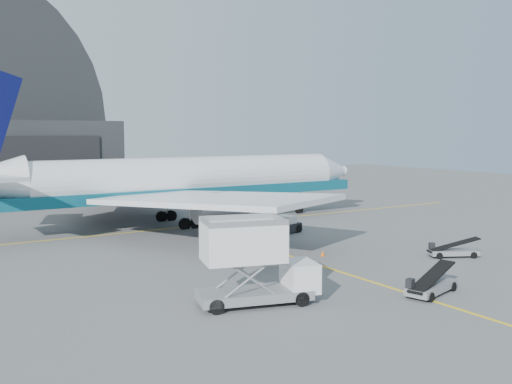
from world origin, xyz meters
TOP-DOWN VIEW (x-y plane):
  - ground at (0.00, 0.00)m, footprint 200.00×200.00m
  - taxi_lines at (0.00, 12.67)m, footprint 80.00×42.12m
  - distant_bldg_a at (38.00, 72.00)m, footprint 14.00×8.00m
  - distant_bldg_b at (55.00, 68.00)m, footprint 8.00×6.00m
  - airliner at (-1.22, 21.96)m, footprint 49.47×47.97m
  - catering_truck at (-9.66, -7.66)m, footprint 7.63×4.43m
  - pushback_tug at (5.82, 11.36)m, footprint 4.32×3.26m
  - belt_loader_a at (1.02, -11.86)m, footprint 4.82×2.64m
  - belt_loader_b at (11.15, -5.36)m, footprint 4.19×3.02m
  - traffic_cone at (2.31, 0.63)m, footprint 0.33×0.33m

SIDE VIEW (x-z plane):
  - ground at x=0.00m, z-range 0.00..0.00m
  - distant_bldg_a at x=38.00m, z-range -2.00..2.00m
  - distant_bldg_b at x=55.00m, z-range -1.40..1.40m
  - taxi_lines at x=0.00m, z-range 0.00..0.02m
  - traffic_cone at x=2.31m, z-range -0.01..0.47m
  - belt_loader_b at x=11.15m, z-range -0.31..1.31m
  - belt_loader_a at x=1.02m, z-range -0.35..1.46m
  - pushback_tug at x=5.82m, z-range -0.22..1.56m
  - catering_truck at x=-9.66m, z-range 0.03..4.97m
  - airliner at x=-1.22m, z-range -3.82..13.54m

